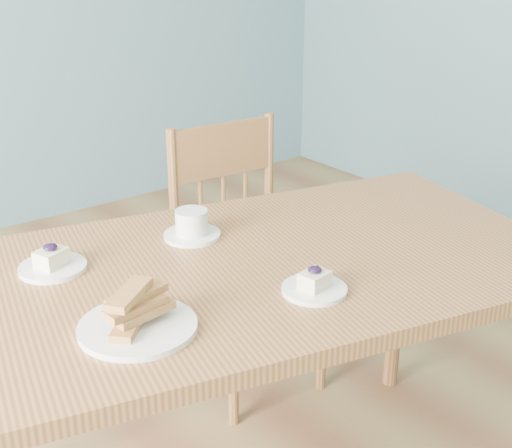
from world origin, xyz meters
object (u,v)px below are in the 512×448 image
Objects in this scene: dining_table at (267,287)px; cheesecake_plate_far at (52,263)px; cheesecake_plate_near at (314,285)px; dining_chair at (245,258)px; coffee_cup at (192,226)px; biscotti_plate at (137,317)px.

dining_table is 0.49m from cheesecake_plate_far.
cheesecake_plate_far reaches higher than cheesecake_plate_near.
coffee_cup is (-0.39, -0.31, 0.32)m from dining_chair.
coffee_cup is 0.62× the size of biscotti_plate.
dining_chair is at bearing 40.54° from biscotti_plate.
cheesecake_plate_far is at bearing 93.68° from biscotti_plate.
cheesecake_plate_near is 0.61× the size of biscotti_plate.
biscotti_plate is (-0.39, -0.09, 0.10)m from dining_table.
dining_table is at bearing 13.54° from biscotti_plate.
cheesecake_plate_near is at bearing -83.60° from dining_table.
dining_table is 0.25m from coffee_cup.
dining_chair is 6.26× the size of coffee_cup.
dining_table is 10.81× the size of coffee_cup.
coffee_cup reaches higher than cheesecake_plate_near.
dining_chair is 0.84m from cheesecake_plate_near.
dining_table is 1.73× the size of dining_chair.
biscotti_plate is (-0.33, -0.31, -0.00)m from coffee_cup.
cheesecake_plate_far is at bearing 157.91° from coffee_cup.
dining_chair is 1.00m from biscotti_plate.
coffee_cup is (-0.04, 0.40, 0.01)m from cheesecake_plate_near.
dining_chair reaches higher than cheesecake_plate_far.
cheesecake_plate_near is 0.59m from cheesecake_plate_far.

